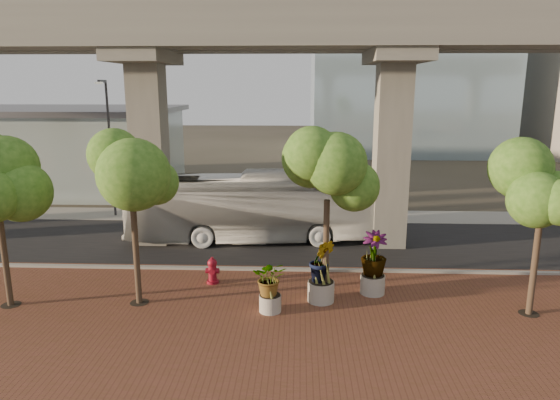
{
  "coord_description": "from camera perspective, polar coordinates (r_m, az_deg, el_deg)",
  "views": [
    {
      "loc": [
        1.52,
        -22.59,
        7.96
      ],
      "look_at": [
        0.59,
        0.5,
        2.65
      ],
      "focal_mm": 32.0,
      "sensor_mm": 36.0,
      "label": 1
    }
  ],
  "objects": [
    {
      "name": "transit_viaduct",
      "position": [
        24.65,
        -1.25,
        11.38
      ],
      "size": [
        72.0,
        5.6,
        12.4
      ],
      "color": "gray",
      "rests_on": "ground"
    },
    {
      "name": "planter_left",
      "position": [
        18.63,
        4.76,
        -7.27
      ],
      "size": [
        2.21,
        2.21,
        2.43
      ],
      "color": "gray",
      "rests_on": "ground"
    },
    {
      "name": "curb_strip",
      "position": [
        22.1,
        -1.8,
        -7.95
      ],
      "size": [
        70.0,
        0.25,
        0.16
      ],
      "primitive_type": "cube",
      "color": "gray",
      "rests_on": "ground"
    },
    {
      "name": "station_pavilion",
      "position": [
        44.44,
        -26.8,
        5.44
      ],
      "size": [
        23.0,
        13.0,
        6.3
      ],
      "color": "#A4B9BB",
      "rests_on": "ground"
    },
    {
      "name": "brick_plaza",
      "position": [
        16.67,
        -3.31,
        -15.47
      ],
      "size": [
        70.0,
        13.0,
        0.06
      ],
      "primitive_type": "cube",
      "color": "brown",
      "rests_on": "ground"
    },
    {
      "name": "planter_front",
      "position": [
        17.86,
        -1.14,
        -9.17
      ],
      "size": [
        1.76,
        1.76,
        1.94
      ],
      "color": "#AEAA9D",
      "rests_on": "ground"
    },
    {
      "name": "planter_right",
      "position": [
        19.57,
        10.67,
        -6.36
      ],
      "size": [
        2.32,
        2.32,
        2.48
      ],
      "color": "gray",
      "rests_on": "ground"
    },
    {
      "name": "street_tree_near_east",
      "position": [
        17.74,
        5.46,
        3.29
      ],
      "size": [
        3.62,
        3.62,
        6.61
      ],
      "color": "#4B372B",
      "rests_on": "ground"
    },
    {
      "name": "streetlamp_east",
      "position": [
        30.61,
        12.9,
        6.05
      ],
      "size": [
        0.38,
        1.11,
        7.63
      ],
      "color": "#333338",
      "rests_on": "ground"
    },
    {
      "name": "street_tree_far_east",
      "position": [
        18.88,
        27.91,
        1.06
      ],
      "size": [
        3.44,
        3.44,
        6.09
      ],
      "color": "#4B372B",
      "rests_on": "ground"
    },
    {
      "name": "ground",
      "position": [
        24.0,
        -1.46,
        -6.43
      ],
      "size": [
        160.0,
        160.0,
        0.0
      ],
      "primitive_type": "plane",
      "color": "#322F24",
      "rests_on": "ground"
    },
    {
      "name": "transit_bus",
      "position": [
        25.94,
        -3.17,
        -0.84
      ],
      "size": [
        13.0,
        3.92,
        3.57
      ],
      "primitive_type": "imported",
      "rotation": [
        0.0,
        0.0,
        1.64
      ],
      "color": "silver",
      "rests_on": "ground"
    },
    {
      "name": "far_sidewalk",
      "position": [
        31.15,
        -0.56,
        -1.8
      ],
      "size": [
        90.0,
        3.0,
        0.06
      ],
      "primitive_type": "cube",
      "color": "gray",
      "rests_on": "ground"
    },
    {
      "name": "asphalt_road",
      "position": [
        25.88,
        -1.17,
        -4.92
      ],
      "size": [
        90.0,
        8.0,
        0.04
      ],
      "primitive_type": "cube",
      "color": "black",
      "rests_on": "ground"
    },
    {
      "name": "street_tree_near_west",
      "position": [
        18.34,
        -16.64,
        2.09
      ],
      "size": [
        3.78,
        3.78,
        6.36
      ],
      "color": "#4B372B",
      "rests_on": "ground"
    },
    {
      "name": "streetlamp_west",
      "position": [
        31.93,
        -18.94,
        6.6
      ],
      "size": [
        0.41,
        1.19,
        8.25
      ],
      "color": "#313237",
      "rests_on": "ground"
    },
    {
      "name": "fire_hydrant",
      "position": [
        20.74,
        -7.73,
        -8.0
      ],
      "size": [
        0.55,
        0.5,
        1.11
      ],
      "color": "maroon",
      "rests_on": "ground"
    }
  ]
}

